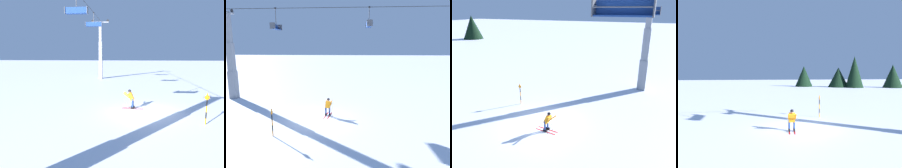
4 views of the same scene
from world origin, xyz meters
The scene contains 4 objects.
ground_plane centered at (0.00, 0.00, 0.00)m, with size 260.00×260.00×0.00m, color white.
skier_carving_main centered at (0.86, 1.04, 0.87)m, with size 0.75×1.70×1.63m.
trail_marker_pole centered at (-2.37, -3.43, 1.04)m, with size 0.07×0.28×1.92m.
tree_line_ridge centered at (-23.32, -45.41, 3.40)m, with size 28.12×14.96×8.71m.
Camera 4 is at (3.45, 15.57, 3.81)m, focal length 36.43 mm.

